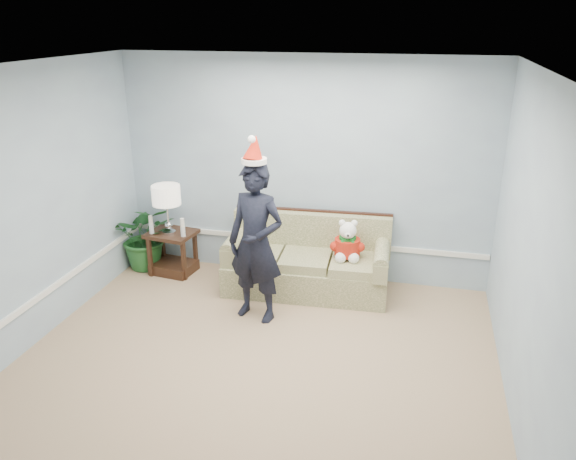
# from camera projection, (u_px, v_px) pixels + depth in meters

# --- Properties ---
(room_shell) EXTENTS (4.54, 5.04, 2.74)m
(room_shell) POSITION_uv_depth(u_px,v_px,m) (236.00, 249.00, 4.45)
(room_shell) COLOR tan
(room_shell) RESTS_ON ground
(wainscot_trim) EXTENTS (4.49, 4.99, 0.06)m
(wainscot_trim) POSITION_uv_depth(u_px,v_px,m) (171.00, 274.00, 6.10)
(wainscot_trim) COLOR white
(wainscot_trim) RESTS_ON room_shell
(sofa) EXTENTS (1.95, 0.91, 0.89)m
(sofa) POSITION_uv_depth(u_px,v_px,m) (307.00, 264.00, 6.69)
(sofa) COLOR #4A5629
(sofa) RESTS_ON room_shell
(side_table) EXTENTS (0.63, 0.55, 0.55)m
(side_table) POSITION_uv_depth(u_px,v_px,m) (173.00, 256.00, 7.15)
(side_table) COLOR #3B2015
(side_table) RESTS_ON room_shell
(table_lamp) EXTENTS (0.35, 0.35, 0.62)m
(table_lamp) POSITION_uv_depth(u_px,v_px,m) (166.00, 197.00, 6.82)
(table_lamp) COLOR silver
(table_lamp) RESTS_ON side_table
(candle_pair) EXTENTS (0.48, 0.06, 0.23)m
(candle_pair) POSITION_uv_depth(u_px,v_px,m) (167.00, 227.00, 6.90)
(candle_pair) COLOR silver
(candle_pair) RESTS_ON side_table
(houseplant) EXTENTS (0.96, 0.90, 0.87)m
(houseplant) POSITION_uv_depth(u_px,v_px,m) (146.00, 236.00, 7.21)
(houseplant) COLOR #1E5624
(houseplant) RESTS_ON room_shell
(man) EXTENTS (0.71, 0.55, 1.73)m
(man) POSITION_uv_depth(u_px,v_px,m) (256.00, 243.00, 5.86)
(man) COLOR black
(man) RESTS_ON room_shell
(santa_hat) EXTENTS (0.31, 0.34, 0.30)m
(santa_hat) POSITION_uv_depth(u_px,v_px,m) (254.00, 150.00, 5.52)
(santa_hat) COLOR white
(santa_hat) RESTS_ON man
(teddy_bear) EXTENTS (0.33, 0.35, 0.48)m
(teddy_bear) POSITION_uv_depth(u_px,v_px,m) (347.00, 245.00, 6.40)
(teddy_bear) COLOR white
(teddy_bear) RESTS_ON sofa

